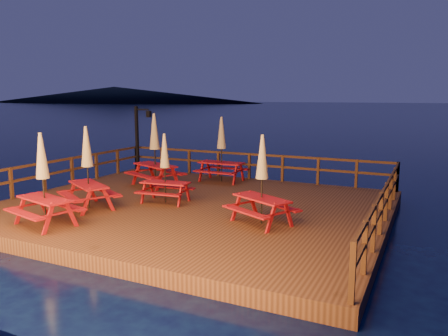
% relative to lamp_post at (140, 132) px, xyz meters
% --- Properties ---
extents(ground, '(500.00, 500.00, 0.00)m').
position_rel_lamp_post_xyz_m(ground, '(5.39, -4.55, -2.20)').
color(ground, black).
rests_on(ground, ground).
extents(deck, '(12.00, 10.00, 0.40)m').
position_rel_lamp_post_xyz_m(deck, '(5.39, -4.55, -2.00)').
color(deck, '#422515').
rests_on(deck, ground).
extents(deck_piles, '(11.44, 9.44, 1.40)m').
position_rel_lamp_post_xyz_m(deck_piles, '(5.39, -4.55, -2.50)').
color(deck_piles, '#3E1F13').
rests_on(deck_piles, ground).
extents(railing, '(11.80, 9.75, 1.10)m').
position_rel_lamp_post_xyz_m(railing, '(5.39, -2.77, -1.03)').
color(railing, '#3E1F13').
rests_on(railing, deck).
extents(lamp_post, '(0.85, 0.18, 3.00)m').
position_rel_lamp_post_xyz_m(lamp_post, '(0.00, 0.00, 0.00)').
color(lamp_post, black).
rests_on(lamp_post, deck).
extents(headland_left, '(180.00, 84.00, 9.00)m').
position_rel_lamp_post_xyz_m(headland_left, '(-154.61, 185.45, 2.30)').
color(headland_left, black).
rests_on(headland_left, ground).
extents(picnic_table_0, '(2.28, 2.15, 2.56)m').
position_rel_lamp_post_xyz_m(picnic_table_0, '(2.73, -6.39, -0.46)').
color(picnic_table_0, maroon).
rests_on(picnic_table_0, deck).
extents(picnic_table_1, '(2.05, 1.82, 2.52)m').
position_rel_lamp_post_xyz_m(picnic_table_1, '(2.97, -8.32, -0.49)').
color(picnic_table_1, maroon).
rests_on(picnic_table_1, deck).
extents(picnic_table_2, '(2.17, 2.04, 2.45)m').
position_rel_lamp_post_xyz_m(picnic_table_2, '(8.20, -5.65, -0.52)').
color(picnic_table_2, maroon).
rests_on(picnic_table_2, deck).
extents(picnic_table_3, '(2.42, 2.23, 2.81)m').
position_rel_lamp_post_xyz_m(picnic_table_3, '(2.65, -2.64, -0.34)').
color(picnic_table_3, maroon).
rests_on(picnic_table_3, deck).
extents(picnic_table_4, '(1.72, 1.47, 2.27)m').
position_rel_lamp_post_xyz_m(picnic_table_4, '(4.48, -4.73, -0.62)').
color(picnic_table_4, maroon).
rests_on(picnic_table_4, deck).
extents(picnic_table_5, '(1.86, 1.54, 2.64)m').
position_rel_lamp_post_xyz_m(picnic_table_5, '(4.57, -0.70, -0.42)').
color(picnic_table_5, maroon).
rests_on(picnic_table_5, deck).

